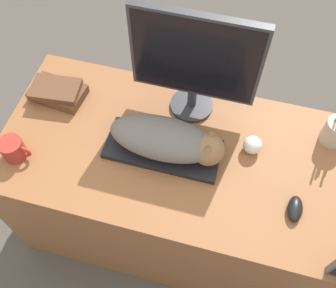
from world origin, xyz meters
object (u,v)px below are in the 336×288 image
computer_mouse (295,209)px  book_stack (57,91)px  monitor (195,61)px  baseball (253,145)px  coffee_mug (13,149)px  cat (170,140)px  keyboard (163,149)px  pen_cup (336,131)px

computer_mouse → book_stack: (-1.00, 0.26, 0.01)m
monitor → baseball: size_ratio=6.69×
computer_mouse → baseball: bearing=131.2°
monitor → coffee_mug: bearing=-146.0°
cat → baseball: 0.31m
coffee_mug → baseball: bearing=16.5°
keyboard → pen_cup: bearing=19.7°
coffee_mug → pen_cup: (1.15, 0.38, 0.02)m
computer_mouse → coffee_mug: coffee_mug is taller
cat → computer_mouse: size_ratio=4.29×
keyboard → coffee_mug: coffee_mug is taller
monitor → baseball: monitor is taller
cat → baseball: (0.29, 0.09, -0.05)m
pen_cup → keyboard: bearing=-160.3°
computer_mouse → book_stack: 1.03m
book_stack → cat: bearing=-15.4°
baseball → book_stack: 0.82m
keyboard → book_stack: 0.51m
monitor → computer_mouse: 0.62m
cat → computer_mouse: bearing=-13.7°
monitor → computer_mouse: (0.45, -0.35, -0.25)m
keyboard → computer_mouse: bearing=-12.9°
cat → coffee_mug: (-0.56, -0.16, -0.05)m
coffee_mug → baseball: 0.89m
keyboard → pen_cup: (0.62, 0.22, 0.05)m
cat → monitor: (0.03, 0.23, 0.18)m
keyboard → coffee_mug: 0.56m
coffee_mug → book_stack: bearing=82.5°
cat → baseball: size_ratio=6.09×
computer_mouse → pen_cup: (0.11, 0.34, 0.04)m
monitor → book_stack: (-0.55, -0.09, -0.23)m
computer_mouse → keyboard: bearing=167.1°
monitor → coffee_mug: 0.74m
book_stack → coffee_mug: bearing=-97.5°
cat → book_stack: bearing=164.6°
keyboard → book_stack: book_stack is taller
coffee_mug → book_stack: (0.04, 0.30, -0.01)m
keyboard → monitor: size_ratio=0.93×
monitor → computer_mouse: bearing=-37.8°
book_stack → keyboard: bearing=-16.3°
coffee_mug → baseball: (0.85, 0.25, -0.01)m
book_stack → pen_cup: bearing=4.0°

